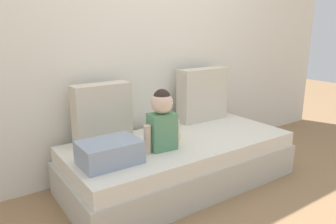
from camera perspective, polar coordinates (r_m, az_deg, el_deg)
ground_plane at (r=2.79m, az=2.06°, el=-12.37°), size 12.00×12.00×0.00m
back_wall at (r=2.95m, az=-4.52°, el=14.72°), size 5.11×0.10×2.54m
couch at (r=2.71m, az=2.10°, el=-8.78°), size 1.91×0.87×0.39m
throw_pillow_left at (r=2.60m, az=-11.64°, el=-0.12°), size 0.46×0.16×0.46m
throw_pillow_right at (r=3.14m, az=6.16°, el=3.10°), size 0.52×0.16×0.51m
toddler at (r=2.36m, az=-1.07°, el=-1.31°), size 0.31×0.16×0.46m
banana at (r=2.60m, az=1.13°, el=-4.71°), size 0.18×0.09×0.04m
folded_blanket at (r=2.20m, az=-10.34°, el=-7.06°), size 0.40×0.28×0.16m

